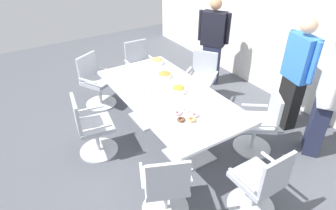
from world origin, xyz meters
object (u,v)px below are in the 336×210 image
(office_chair_6, at_px, (166,188))
(napkin_pile, at_px, (132,73))
(office_chair_4, at_px, (96,83))
(person_standing_0, at_px, (213,41))
(snack_bowl_chips_orange, at_px, (178,89))
(person_standing_2, at_px, (327,96))
(plate_stack, at_px, (137,92))
(office_chair_0, at_px, (260,185))
(office_chair_3, at_px, (140,68))
(office_chair_1, at_px, (260,125))
(office_chair_5, at_px, (92,129))
(office_chair_2, at_px, (201,81))
(donut_platter, at_px, (186,116))
(snack_bowl_pretzels, at_px, (165,75))
(snack_bowl_cookies, at_px, (157,61))
(person_standing_1, at_px, (296,74))
(conference_table, at_px, (168,101))

(office_chair_6, xyz_separation_m, napkin_pile, (-1.99, 0.61, 0.37))
(office_chair_4, xyz_separation_m, person_standing_0, (0.43, 2.24, 0.46))
(person_standing_0, bearing_deg, snack_bowl_chips_orange, 92.14)
(person_standing_2, xyz_separation_m, plate_stack, (-1.62, -1.92, -0.14))
(office_chair_0, distance_m, office_chair_3, 3.31)
(office_chair_6, bearing_deg, person_standing_0, 65.51)
(office_chair_4, bearing_deg, plate_stack, 70.24)
(office_chair_1, xyz_separation_m, napkin_pile, (-1.74, -1.09, 0.37))
(office_chair_4, height_order, office_chair_5, same)
(office_chair_1, height_order, snack_bowl_chips_orange, office_chair_1)
(office_chair_2, height_order, office_chair_5, same)
(donut_platter, bearing_deg, snack_bowl_pretzels, 161.92)
(snack_bowl_pretzels, relative_size, plate_stack, 1.09)
(office_chair_0, xyz_separation_m, office_chair_2, (-2.24, 0.95, 0.00))
(office_chair_5, bearing_deg, office_chair_4, 165.59)
(donut_platter, bearing_deg, person_standing_0, 132.60)
(office_chair_0, relative_size, snack_bowl_chips_orange, 4.63)
(person_standing_2, distance_m, snack_bowl_cookies, 2.61)
(person_standing_1, xyz_separation_m, napkin_pile, (-1.57, -1.92, -0.13))
(office_chair_0, distance_m, donut_platter, 1.16)
(office_chair_4, bearing_deg, conference_table, 82.16)
(office_chair_0, xyz_separation_m, snack_bowl_cookies, (-2.64, 0.28, 0.40))
(snack_bowl_chips_orange, bearing_deg, plate_stack, -121.29)
(office_chair_2, height_order, person_standing_0, person_standing_0)
(snack_bowl_pretzels, height_order, donut_platter, snack_bowl_pretzels)
(office_chair_0, xyz_separation_m, donut_platter, (-1.08, -0.22, 0.36))
(snack_bowl_chips_orange, xyz_separation_m, plate_stack, (-0.30, -0.50, -0.04))
(person_standing_0, bearing_deg, napkin_pile, 63.73)
(office_chair_1, distance_m, office_chair_3, 2.60)
(person_standing_0, distance_m, plate_stack, 2.19)
(office_chair_2, distance_m, person_standing_2, 2.06)
(office_chair_2, relative_size, office_chair_4, 1.00)
(conference_table, bearing_deg, person_standing_0, 121.75)
(person_standing_1, bearing_deg, napkin_pile, 65.09)
(conference_table, relative_size, napkin_pile, 12.17)
(person_standing_2, bearing_deg, office_chair_5, 113.27)
(napkin_pile, bearing_deg, person_standing_2, 38.23)
(office_chair_0, bearing_deg, office_chair_6, 150.39)
(donut_platter, distance_m, plate_stack, 0.89)
(person_standing_0, relative_size, snack_bowl_chips_orange, 8.52)
(napkin_pile, bearing_deg, snack_bowl_pretzels, 48.03)
(conference_table, distance_m, office_chair_6, 1.44)
(conference_table, relative_size, person_standing_1, 1.37)
(office_chair_6, bearing_deg, office_chair_2, 66.82)
(donut_platter, bearing_deg, conference_table, 168.38)
(office_chair_4, relative_size, snack_bowl_cookies, 3.90)
(office_chair_2, bearing_deg, office_chair_4, 25.86)
(snack_bowl_pretzels, bearing_deg, office_chair_3, 172.61)
(office_chair_3, relative_size, office_chair_5, 1.00)
(office_chair_6, height_order, donut_platter, office_chair_6)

